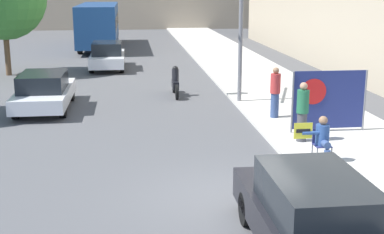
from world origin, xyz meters
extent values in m
plane|color=#4F4F51|center=(0.00, 0.00, 0.00)|extent=(160.00, 160.00, 0.00)
cube|color=beige|center=(4.02, 15.00, 0.06)|extent=(4.33, 90.00, 0.12)
cylinder|color=#474C56|center=(2.44, 1.62, 0.34)|extent=(0.03, 0.03, 0.43)
cylinder|color=#474C56|center=(2.81, 1.62, 0.34)|extent=(0.03, 0.03, 0.43)
cylinder|color=#474C56|center=(2.44, 1.99, 0.34)|extent=(0.03, 0.03, 0.43)
cylinder|color=#474C56|center=(2.81, 1.99, 0.34)|extent=(0.03, 0.03, 0.43)
cube|color=navy|center=(2.63, 1.81, 0.56)|extent=(0.40, 0.40, 0.02)
cube|color=navy|center=(2.63, 2.00, 0.76)|extent=(0.40, 0.02, 0.38)
cylinder|color=#334775|center=(2.63, 1.65, 0.66)|extent=(0.18, 0.42, 0.18)
cylinder|color=#334775|center=(2.63, 1.44, 0.34)|extent=(0.16, 0.16, 0.43)
cube|color=black|center=(2.63, 1.38, 0.17)|extent=(0.20, 0.28, 0.10)
cylinder|color=navy|center=(2.63, 1.84, 0.83)|extent=(0.34, 0.34, 0.52)
sphere|color=#936B4C|center=(2.63, 1.84, 1.20)|extent=(0.22, 0.22, 0.22)
cylinder|color=navy|center=(2.30, 1.76, 0.91)|extent=(0.45, 0.09, 0.09)
cube|color=yellow|center=(2.10, 1.76, 0.98)|extent=(0.47, 0.02, 0.40)
cube|color=black|center=(2.10, 1.75, 0.98)|extent=(0.36, 0.01, 0.10)
cylinder|color=#424247|center=(2.71, 3.70, 0.54)|extent=(0.28, 0.28, 0.83)
cylinder|color=#236642|center=(2.71, 3.70, 1.28)|extent=(0.34, 0.34, 0.66)
sphere|color=tan|center=(2.71, 3.70, 1.72)|extent=(0.22, 0.22, 0.22)
cylinder|color=#334775|center=(2.70, 6.55, 0.54)|extent=(0.28, 0.28, 0.83)
cylinder|color=#B23333|center=(2.70, 6.55, 1.28)|extent=(0.34, 0.34, 0.66)
sphere|color=#936B4C|center=(2.70, 6.55, 1.72)|extent=(0.22, 0.22, 0.22)
cylinder|color=slate|center=(2.70, 4.61, 1.06)|extent=(0.06, 0.06, 1.87)
cylinder|color=slate|center=(4.96, 4.61, 1.06)|extent=(0.06, 0.06, 1.87)
cube|color=navy|center=(3.83, 4.61, 1.11)|extent=(2.26, 0.02, 1.77)
cylinder|color=red|center=(3.33, 4.59, 1.38)|extent=(0.78, 0.01, 0.78)
cylinder|color=slate|center=(2.06, 9.27, 2.62)|extent=(0.16, 0.16, 5.00)
cube|color=black|center=(0.78, -2.67, 0.57)|extent=(1.71, 4.56, 0.59)
cube|color=black|center=(0.78, -2.85, 1.20)|extent=(1.47, 2.37, 0.67)
cylinder|color=black|center=(0.04, -1.26, 0.32)|extent=(0.22, 0.64, 0.64)
cylinder|color=black|center=(1.52, -1.26, 0.32)|extent=(0.22, 0.64, 0.64)
cube|color=silver|center=(-5.25, 9.26, 0.52)|extent=(1.82, 4.50, 0.50)
cube|color=black|center=(-5.25, 9.08, 1.08)|extent=(1.56, 2.34, 0.61)
cylinder|color=black|center=(-6.05, 10.65, 0.32)|extent=(0.22, 0.64, 0.64)
cylinder|color=black|center=(-4.45, 10.65, 0.32)|extent=(0.22, 0.64, 0.64)
cylinder|color=black|center=(-6.05, 7.86, 0.32)|extent=(0.22, 0.64, 0.64)
cylinder|color=black|center=(-4.45, 7.86, 0.32)|extent=(0.22, 0.64, 0.64)
cube|color=silver|center=(-3.29, 18.88, 0.55)|extent=(1.80, 4.51, 0.56)
cube|color=black|center=(-3.29, 18.70, 1.15)|extent=(1.55, 2.35, 0.65)
cylinder|color=black|center=(-4.08, 20.28, 0.32)|extent=(0.22, 0.64, 0.64)
cylinder|color=black|center=(-2.50, 20.28, 0.32)|extent=(0.22, 0.64, 0.64)
cylinder|color=black|center=(-4.08, 17.48, 0.32)|extent=(0.22, 0.64, 0.64)
cylinder|color=black|center=(-2.50, 17.48, 0.32)|extent=(0.22, 0.64, 0.64)
cube|color=navy|center=(-4.21, 29.06, 1.79)|extent=(2.58, 10.96, 2.69)
cube|color=black|center=(-4.21, 29.06, 1.94)|extent=(2.60, 10.42, 0.88)
cylinder|color=black|center=(-5.35, 32.46, 0.52)|extent=(0.30, 1.04, 1.04)
cylinder|color=black|center=(-3.07, 32.46, 0.52)|extent=(0.30, 1.04, 1.04)
cylinder|color=black|center=(-5.35, 25.66, 0.52)|extent=(0.30, 1.04, 1.04)
cylinder|color=black|center=(-3.07, 25.66, 0.52)|extent=(0.30, 1.04, 1.04)
cube|color=black|center=(-0.26, 11.10, 0.48)|extent=(0.24, 0.87, 0.32)
cylinder|color=black|center=(-0.26, 11.05, 0.84)|extent=(0.28, 0.28, 0.58)
sphere|color=black|center=(-0.26, 11.05, 1.14)|extent=(0.24, 0.24, 0.24)
cylinder|color=black|center=(-0.26, 11.83, 0.30)|extent=(0.10, 0.60, 0.60)
cylinder|color=black|center=(-0.26, 10.38, 0.30)|extent=(0.10, 0.60, 0.60)
cylinder|color=brown|center=(-8.23, 17.34, 1.21)|extent=(0.28, 0.28, 2.43)
camera|label=1|loc=(-2.12, -10.53, 4.47)|focal=50.00mm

